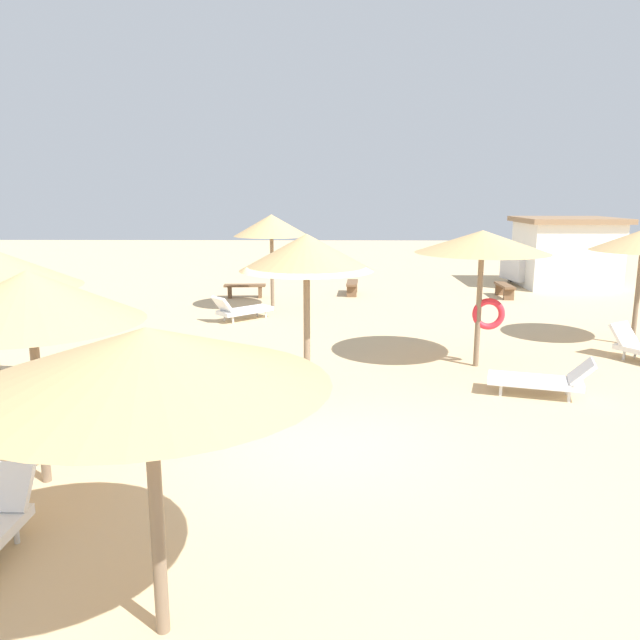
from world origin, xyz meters
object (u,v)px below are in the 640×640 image
object	(u,v)px
parasol_1	(29,297)
parasol_2	(271,226)
parked_car	(553,264)
parasol_5	(147,358)
bench_1	(505,288)
parasol_6	(307,253)
lounger_3	(543,380)
bench_0	(352,285)
lounger_4	(73,367)
parasol_3	(482,244)
lounger_2	(241,310)
bench_2	(245,288)
beach_cabana	(565,252)

from	to	relation	value
parasol_1	parasol_2	distance (m)	12.15
parasol_1	parked_car	bearing A→B (deg)	54.13
parasol_5	bench_1	xyz separation A→B (m)	(7.82, 17.44, -2.12)
parasol_6	lounger_3	size ratio (longest dim) A/B	1.55
bench_1	parasol_2	bearing A→B (deg)	-162.13
parasol_5	bench_1	bearing A→B (deg)	65.85
parked_car	parasol_2	bearing A→B (deg)	-151.48
parasol_2	parasol_6	size ratio (longest dim) A/B	1.01
parasol_5	bench_0	xyz separation A→B (m)	(2.29, 18.01, -2.12)
parasol_1	lounger_4	bearing A→B (deg)	108.21
parasol_3	bench_1	size ratio (longest dim) A/B	1.98
parasol_1	bench_0	distance (m)	16.03
lounger_2	lounger_4	distance (m)	6.69
parasol_6	parked_car	world-z (taller)	parasol_6
parasol_1	parasol_6	bearing A→B (deg)	43.40
lounger_2	lounger_3	distance (m)	9.55
parasol_5	lounger_4	size ratio (longest dim) A/B	1.49
parasol_6	lounger_2	xyz separation A→B (m)	(-2.24, 7.30, -2.40)
bench_0	parked_car	world-z (taller)	parked_car
parasol_5	parked_car	distance (m)	23.53
bench_0	lounger_3	bearing A→B (deg)	-74.81
bench_1	parasol_6	bearing A→B (deg)	-120.54
lounger_2	parasol_3	bearing A→B (deg)	-39.46
lounger_2	parked_car	size ratio (longest dim) A/B	0.42
parasol_6	lounger_3	distance (m)	5.04
parasol_6	parked_car	size ratio (longest dim) A/B	0.72
parasol_1	lounger_3	world-z (taller)	parasol_1
lounger_2	bench_2	xyz separation A→B (m)	(-0.45, 4.01, 0.02)
parasol_5	parasol_6	size ratio (longest dim) A/B	0.96
lounger_3	parasol_2	bearing A→B (deg)	124.80
parasol_2	bench_0	bearing A→B (deg)	50.08
lounger_3	parasol_5	bearing A→B (deg)	-130.47
parasol_2	lounger_4	bearing A→B (deg)	-113.06
beach_cabana	bench_0	bearing A→B (deg)	-165.73
parasol_3	bench_1	xyz separation A→B (m)	(3.14, 9.03, -2.35)
parasol_5	lounger_3	xyz separation A→B (m)	(5.44, 6.38, -2.15)
parasol_1	parasol_3	distance (m)	8.96
bench_0	parasol_6	bearing A→B (deg)	-95.91
lounger_2	bench_1	size ratio (longest dim) A/B	1.19
parked_car	parasol_1	bearing A→B (deg)	-125.87
parasol_6	lounger_4	size ratio (longest dim) A/B	1.55
parasol_6	bench_1	size ratio (longest dim) A/B	2.04
parasol_5	lounger_2	bearing A→B (deg)	95.15
bench_2	parasol_2	bearing A→B (deg)	-63.35
parasol_6	lounger_3	bearing A→B (deg)	5.56
parasol_2	parasol_5	xyz separation A→B (m)	(0.40, -14.79, -0.26)
parasol_2	lounger_2	xyz separation A→B (m)	(-0.79, -1.54, -2.40)
parasol_2	parasol_6	bearing A→B (deg)	-80.73
beach_cabana	bench_1	bearing A→B (deg)	-138.71
lounger_2	bench_0	distance (m)	5.90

